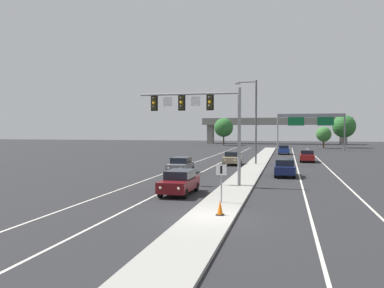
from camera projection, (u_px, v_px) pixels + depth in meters
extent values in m
plane|color=#28282B|center=(210.00, 219.00, 18.83)|extent=(260.00, 260.00, 0.00)
cube|color=#9E9B93|center=(247.00, 175.00, 36.31)|extent=(2.40, 110.00, 0.15)
cube|color=silver|center=(211.00, 168.00, 44.22)|extent=(0.14, 100.00, 0.01)
cube|color=silver|center=(298.00, 170.00, 42.02)|extent=(0.14, 100.00, 0.01)
cube|color=silver|center=(182.00, 167.00, 44.98)|extent=(0.14, 100.00, 0.01)
cube|color=silver|center=(330.00, 170.00, 41.26)|extent=(0.14, 100.00, 0.01)
cylinder|color=gray|center=(239.00, 136.00, 29.18)|extent=(0.24, 0.24, 7.20)
cylinder|color=gray|center=(189.00, 94.00, 29.96)|extent=(7.70, 0.16, 0.16)
cube|color=black|center=(210.00, 102.00, 29.64)|extent=(0.56, 0.06, 1.20)
cube|color=#38330F|center=(210.00, 102.00, 29.60)|extent=(0.32, 0.32, 1.00)
sphere|color=#282828|center=(210.00, 98.00, 29.42)|extent=(0.22, 0.22, 0.22)
sphere|color=#F2A819|center=(210.00, 102.00, 29.43)|extent=(0.22, 0.22, 0.22)
sphere|color=#282828|center=(210.00, 106.00, 29.45)|extent=(0.22, 0.22, 0.22)
cube|color=black|center=(182.00, 103.00, 30.15)|extent=(0.56, 0.06, 1.20)
cube|color=#38330F|center=(182.00, 103.00, 30.11)|extent=(0.32, 0.32, 1.00)
sphere|color=#282828|center=(181.00, 98.00, 29.94)|extent=(0.22, 0.22, 0.22)
sphere|color=#F2A819|center=(181.00, 103.00, 29.95)|extent=(0.22, 0.22, 0.22)
sphere|color=#282828|center=(181.00, 107.00, 29.96)|extent=(0.22, 0.22, 0.22)
cube|color=black|center=(154.00, 103.00, 30.66)|extent=(0.56, 0.06, 1.20)
cube|color=#38330F|center=(154.00, 103.00, 30.63)|extent=(0.32, 0.32, 1.00)
sphere|color=#282828|center=(153.00, 99.00, 30.45)|extent=(0.22, 0.22, 0.22)
sphere|color=#F2A819|center=(153.00, 103.00, 30.46)|extent=(0.22, 0.22, 0.22)
sphere|color=#282828|center=(153.00, 107.00, 30.47)|extent=(0.22, 0.22, 0.22)
cube|color=white|center=(196.00, 101.00, 29.83)|extent=(0.70, 0.04, 0.70)
cube|color=white|center=(168.00, 102.00, 30.35)|extent=(0.70, 0.04, 0.70)
cylinder|color=gray|center=(221.00, 183.00, 22.26)|extent=(0.08, 0.08, 2.20)
cube|color=white|center=(221.00, 170.00, 22.21)|extent=(0.60, 0.03, 0.60)
cube|color=black|center=(221.00, 170.00, 22.19)|extent=(0.12, 0.01, 0.44)
cylinder|color=#4C4C51|center=(256.00, 122.00, 47.36)|extent=(0.20, 0.20, 10.00)
cylinder|color=#4C4C51|center=(247.00, 82.00, 47.44)|extent=(2.20, 0.12, 0.12)
cube|color=#B7B7B2|center=(238.00, 84.00, 47.71)|extent=(0.56, 0.28, 0.20)
cube|color=#5B0F14|center=(179.00, 184.00, 25.94)|extent=(1.82, 4.41, 0.70)
cube|color=black|center=(180.00, 174.00, 26.13)|extent=(1.59, 2.38, 0.56)
sphere|color=#EAE5C6|center=(179.00, 189.00, 23.69)|extent=(0.18, 0.18, 0.18)
sphere|color=#EAE5C6|center=(160.00, 188.00, 23.96)|extent=(0.18, 0.18, 0.18)
cylinder|color=black|center=(185.00, 194.00, 24.31)|extent=(0.22, 0.64, 0.64)
cylinder|color=black|center=(160.00, 193.00, 24.69)|extent=(0.22, 0.64, 0.64)
cylinder|color=black|center=(196.00, 187.00, 27.22)|extent=(0.22, 0.64, 0.64)
cylinder|color=black|center=(174.00, 186.00, 27.60)|extent=(0.22, 0.64, 0.64)
cube|color=slate|center=(181.00, 167.00, 38.11)|extent=(1.86, 4.42, 0.70)
cube|color=black|center=(181.00, 160.00, 38.31)|extent=(1.61, 2.40, 0.56)
sphere|color=#EAE5C6|center=(181.00, 169.00, 35.86)|extent=(0.18, 0.18, 0.18)
sphere|color=#EAE5C6|center=(168.00, 168.00, 36.12)|extent=(0.18, 0.18, 0.18)
cylinder|color=black|center=(185.00, 172.00, 36.49)|extent=(0.23, 0.64, 0.64)
cylinder|color=black|center=(168.00, 172.00, 36.84)|extent=(0.23, 0.64, 0.64)
cylinder|color=black|center=(192.00, 169.00, 39.41)|extent=(0.23, 0.64, 0.64)
cylinder|color=black|center=(177.00, 169.00, 39.77)|extent=(0.23, 0.64, 0.64)
cube|color=tan|center=(232.00, 159.00, 47.64)|extent=(1.81, 4.40, 0.70)
cube|color=black|center=(233.00, 154.00, 47.83)|extent=(1.59, 2.38, 0.56)
sphere|color=#EAE5C6|center=(235.00, 160.00, 45.39)|extent=(0.18, 0.18, 0.18)
sphere|color=#EAE5C6|center=(225.00, 160.00, 45.66)|extent=(0.18, 0.18, 0.18)
cylinder|color=black|center=(237.00, 163.00, 46.01)|extent=(0.22, 0.64, 0.64)
cylinder|color=black|center=(224.00, 163.00, 46.38)|extent=(0.22, 0.64, 0.64)
cylinder|color=black|center=(240.00, 161.00, 48.92)|extent=(0.22, 0.64, 0.64)
cylinder|color=black|center=(228.00, 161.00, 49.30)|extent=(0.22, 0.64, 0.64)
cube|color=#141E4C|center=(284.00, 169.00, 35.96)|extent=(1.92, 4.45, 0.70)
cube|color=black|center=(284.00, 162.00, 35.72)|extent=(1.65, 2.42, 0.56)
sphere|color=#EAE5C6|center=(278.00, 166.00, 38.21)|extent=(0.18, 0.18, 0.18)
sphere|color=#EAE5C6|center=(290.00, 166.00, 37.97)|extent=(0.18, 0.18, 0.18)
cylinder|color=black|center=(275.00, 171.00, 37.61)|extent=(0.24, 0.65, 0.64)
cylinder|color=black|center=(293.00, 171.00, 37.28)|extent=(0.24, 0.65, 0.64)
cylinder|color=black|center=(275.00, 174.00, 34.67)|extent=(0.24, 0.65, 0.64)
cylinder|color=black|center=(294.00, 175.00, 34.34)|extent=(0.24, 0.65, 0.64)
cube|color=maroon|center=(307.00, 157.00, 51.94)|extent=(1.91, 4.45, 0.70)
cube|color=black|center=(307.00, 152.00, 51.71)|extent=(1.65, 2.42, 0.56)
sphere|color=#EAE5C6|center=(302.00, 155.00, 54.19)|extent=(0.18, 0.18, 0.18)
sphere|color=#EAE5C6|center=(311.00, 155.00, 53.90)|extent=(0.18, 0.18, 0.18)
cylinder|color=black|center=(301.00, 159.00, 53.61)|extent=(0.24, 0.65, 0.64)
cylinder|color=black|center=(313.00, 159.00, 53.20)|extent=(0.24, 0.65, 0.64)
cylinder|color=black|center=(301.00, 160.00, 50.71)|extent=(0.24, 0.65, 0.64)
cylinder|color=black|center=(314.00, 160.00, 50.30)|extent=(0.24, 0.65, 0.64)
cube|color=navy|center=(284.00, 150.00, 68.02)|extent=(1.86, 4.42, 0.70)
cube|color=black|center=(284.00, 147.00, 67.78)|extent=(1.62, 2.40, 0.56)
sphere|color=#EAE5C6|center=(280.00, 149.00, 70.27)|extent=(0.18, 0.18, 0.18)
sphere|color=#EAE5C6|center=(287.00, 149.00, 70.02)|extent=(0.18, 0.18, 0.18)
cylinder|color=black|center=(279.00, 152.00, 69.67)|extent=(0.23, 0.64, 0.64)
cylinder|color=black|center=(288.00, 152.00, 69.32)|extent=(0.23, 0.64, 0.64)
cylinder|color=black|center=(279.00, 153.00, 66.75)|extent=(0.23, 0.64, 0.64)
cylinder|color=black|center=(289.00, 153.00, 66.39)|extent=(0.23, 0.64, 0.64)
cube|color=black|center=(220.00, 215.00, 18.99)|extent=(0.36, 0.36, 0.04)
cone|color=orange|center=(220.00, 207.00, 18.98)|extent=(0.28, 0.28, 0.70)
cylinder|color=gray|center=(278.00, 132.00, 81.49)|extent=(0.28, 0.28, 7.50)
cylinder|color=gray|center=(345.00, 132.00, 78.46)|extent=(0.28, 0.28, 7.50)
cube|color=gray|center=(311.00, 115.00, 79.86)|extent=(13.00, 0.36, 0.70)
cube|color=#0F6033|center=(296.00, 121.00, 80.37)|extent=(3.20, 0.08, 1.70)
cube|color=#0F6033|center=(326.00, 121.00, 79.04)|extent=(3.20, 0.08, 1.70)
cube|color=gray|center=(275.00, 123.00, 116.56)|extent=(42.40, 6.40, 1.10)
cube|color=gray|center=(274.00, 119.00, 113.61)|extent=(42.40, 0.36, 0.90)
cube|color=gray|center=(211.00, 134.00, 121.16)|extent=(1.80, 2.40, 5.65)
cube|color=gray|center=(343.00, 135.00, 112.21)|extent=(1.80, 2.40, 5.65)
cylinder|color=#4C3823|center=(224.00, 140.00, 105.48)|extent=(0.36, 0.36, 2.77)
sphere|color=#2D6B2D|center=(224.00, 127.00, 105.35)|extent=(5.06, 5.06, 5.06)
cylinder|color=#4C3823|center=(344.00, 142.00, 91.49)|extent=(0.36, 0.36, 2.89)
sphere|color=#2D6B2D|center=(344.00, 126.00, 91.35)|extent=(5.28, 5.28, 5.28)
cylinder|color=#4C3823|center=(324.00, 144.00, 89.25)|extent=(0.36, 0.36, 1.84)
sphere|color=#387533|center=(324.00, 134.00, 89.16)|extent=(3.37, 3.37, 3.37)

